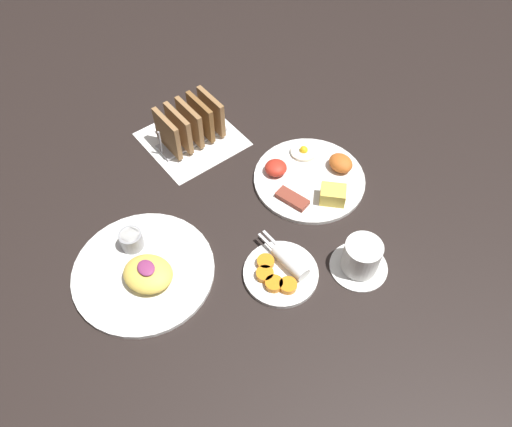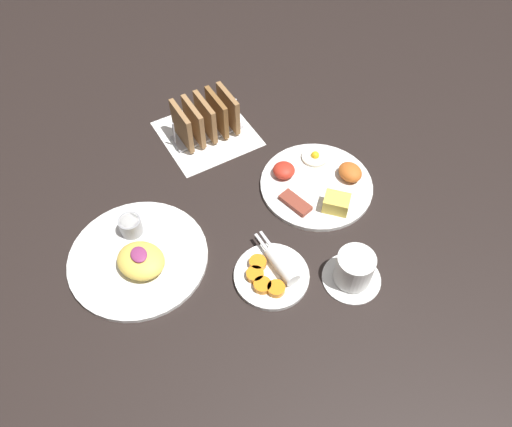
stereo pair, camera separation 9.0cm
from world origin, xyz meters
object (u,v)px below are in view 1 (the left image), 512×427
at_px(plate_foreground, 144,269).
at_px(coffee_cup, 361,258).
at_px(plate_breakfast, 311,177).
at_px(toast_rack, 190,124).
at_px(plate_condiments, 282,270).

xyz_separation_m(plate_foreground, coffee_cup, (0.26, 0.35, 0.02)).
height_order(plate_breakfast, toast_rack, toast_rack).
bearing_deg(plate_condiments, plate_breakfast, 125.25).
height_order(plate_breakfast, plate_foreground, plate_foreground).
distance_m(plate_breakfast, toast_rack, 0.32).
distance_m(plate_breakfast, plate_foreground, 0.44).
bearing_deg(coffee_cup, plate_foreground, -126.38).
distance_m(plate_condiments, plate_foreground, 0.28).
xyz_separation_m(plate_foreground, toast_rack, (-0.26, 0.29, 0.04)).
bearing_deg(plate_foreground, toast_rack, 132.06).
bearing_deg(plate_foreground, plate_breakfast, 86.94).
bearing_deg(plate_breakfast, plate_foreground, -93.06).
height_order(plate_condiments, toast_rack, toast_rack).
relative_size(plate_condiments, coffee_cup, 1.42).
relative_size(toast_rack, coffee_cup, 1.50).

